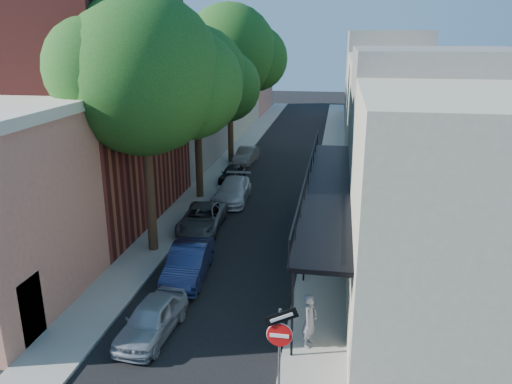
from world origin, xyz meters
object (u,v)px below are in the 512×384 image
at_px(sign_post, 280,339).
at_px(oak_near, 154,78).
at_px(parked_car_f, 246,155).
at_px(pedestrian, 310,320).
at_px(parked_car_c, 202,218).
at_px(oak_far, 236,54).
at_px(parked_car_a, 152,319).
at_px(oak_mid, 204,81).
at_px(parked_car_e, 233,173).
at_px(parked_car_d, 233,191).
at_px(parked_car_b, 188,263).

relative_size(sign_post, oak_near, 0.26).
xyz_separation_m(parked_car_f, pedestrian, (6.40, -23.45, 0.40)).
bearing_deg(parked_car_c, oak_far, 91.20).
distance_m(sign_post, parked_car_a, 5.40).
height_order(oak_near, oak_mid, oak_near).
bearing_deg(parked_car_c, parked_car_f, 88.21).
bearing_deg(oak_mid, parked_car_a, -82.20).
bearing_deg(pedestrian, parked_car_c, 51.63).
bearing_deg(oak_near, sign_post, -54.91).
bearing_deg(oak_far, parked_car_f, -13.76).
bearing_deg(sign_post, oak_far, 103.91).
relative_size(oak_near, parked_car_f, 3.08).
distance_m(oak_mid, parked_car_e, 7.54).
xyz_separation_m(parked_car_a, parked_car_e, (-1.20, 18.46, -0.05)).
bearing_deg(parked_car_e, oak_far, 102.42).
xyz_separation_m(oak_mid, parked_car_d, (1.74, -0.48, -6.39)).
bearing_deg(parked_car_c, parked_car_a, -87.84).
relative_size(sign_post, parked_car_d, 0.66).
relative_size(sign_post, oak_far, 0.25).
xyz_separation_m(sign_post, parked_car_d, (-4.83, 16.77, -1.38)).
bearing_deg(oak_far, pedestrian, -73.16).
distance_m(oak_mid, parked_car_a, 16.21).
xyz_separation_m(sign_post, oak_far, (-6.51, 26.30, 6.22)).
relative_size(oak_mid, parked_car_e, 3.13).
distance_m(sign_post, oak_far, 27.80).
relative_size(oak_mid, pedestrian, 5.70).
bearing_deg(parked_car_b, oak_mid, 96.86).
xyz_separation_m(parked_car_d, pedestrian, (5.48, -14.11, 0.35)).
bearing_deg(parked_car_f, parked_car_b, -82.19).
bearing_deg(parked_car_f, parked_car_a, -82.81).
bearing_deg(oak_mid, oak_far, 89.59).
relative_size(parked_car_d, parked_car_f, 1.23).
distance_m(parked_car_d, pedestrian, 15.14).
xyz_separation_m(oak_near, parked_car_e, (0.77, 11.69, -7.32)).
bearing_deg(parked_car_e, parked_car_b, -80.86).
bearing_deg(parked_car_a, parked_car_c, 99.90).
height_order(oak_far, parked_car_b, oak_far).
relative_size(parked_car_a, pedestrian, 2.00).
bearing_deg(parked_car_d, pedestrian, -70.77).
bearing_deg(parked_car_c, pedestrian, -60.05).
bearing_deg(parked_car_a, oak_mid, 102.43).
relative_size(sign_post, parked_car_c, 0.68).
xyz_separation_m(parked_car_c, pedestrian, (6.08, -9.33, 0.40)).
bearing_deg(oak_mid, parked_car_c, -77.74).
relative_size(parked_car_a, parked_car_b, 0.86).
bearing_deg(parked_car_b, parked_car_c, 95.41).
distance_m(sign_post, parked_car_b, 8.21).
relative_size(sign_post, oak_mid, 0.29).
bearing_deg(sign_post, parked_car_e, 105.35).
bearing_deg(oak_near, parked_car_d, 77.27).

